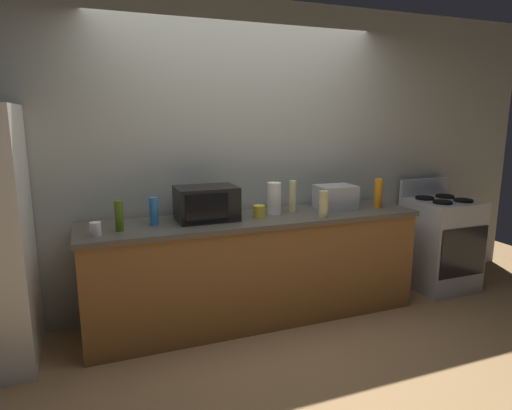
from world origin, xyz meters
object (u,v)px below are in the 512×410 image
Objects in this scene: bottle_hand_soap at (293,196)px; mug_yellow at (259,211)px; stove_range at (440,243)px; microwave at (206,203)px; bottle_olive_oil at (119,216)px; bottle_dish_soap at (378,193)px; bottle_vinegar at (324,204)px; mug_white at (95,229)px; bottle_spray_cleaner at (154,211)px; toaster_oven at (335,197)px; paper_towel_roll at (274,198)px.

mug_yellow is (-0.35, -0.08, -0.09)m from bottle_hand_soap.
microwave is at bearing 178.86° from stove_range.
bottle_dish_soap is at bearing 0.70° from bottle_olive_oil.
bottle_vinegar reaches higher than mug_white.
bottle_olive_oil is (-0.26, -0.09, 0.00)m from bottle_spray_cleaner.
bottle_spray_cleaner reaches higher than toaster_oven.
bottle_spray_cleaner is (-1.01, -0.03, -0.03)m from paper_towel_roll.
bottle_vinegar is 2.29× the size of mug_white.
paper_towel_roll is 1.28m from bottle_olive_oil.
mug_yellow is (-0.17, -0.07, -0.09)m from paper_towel_roll.
paper_towel_roll is at bearing 23.15° from mug_yellow.
mug_white is at bearing 177.63° from bottle_vinegar.
microwave is 1.82× the size of bottle_dish_soap.
bottle_hand_soap is (0.77, 0.01, 0.00)m from microwave.
microwave is at bearing -179.79° from paper_towel_roll.
bottle_spray_cleaner is 0.28m from bottle_olive_oil.
bottle_vinegar is 1.61m from bottle_olive_oil.
bottle_hand_soap is (0.18, 0.01, 0.00)m from paper_towel_roll.
mug_yellow is (0.85, -0.05, -0.06)m from bottle_spray_cleaner.
bottle_spray_cleaner is 0.85m from mug_yellow.
bottle_spray_cleaner is 0.79× the size of bottle_hand_soap.
microwave is 0.42m from bottle_spray_cleaner.
paper_towel_roll is 1.25× the size of bottle_spray_cleaner.
paper_towel_roll reaches higher than mug_white.
toaster_oven is 0.43m from bottle_hand_soap.
bottle_hand_soap is 2.78× the size of mug_yellow.
toaster_oven is (1.20, 0.01, -0.03)m from microwave.
bottle_spray_cleaner reaches higher than mug_white.
bottle_dish_soap is (0.39, -0.10, 0.03)m from toaster_oven.
stove_range is 3.14m from bottle_olive_oil.
toaster_oven is 1.57× the size of bottle_spray_cleaner.
toaster_oven is 3.53× the size of mug_white.
microwave is 2.12× the size of bottle_olive_oil.
mug_white is (-0.43, -0.16, -0.06)m from bottle_spray_cleaner.
mug_white is at bearing -172.49° from paper_towel_roll.
bottle_olive_oil is (-1.88, -0.13, 0.01)m from toaster_oven.
mug_yellow is (-0.78, -0.08, -0.06)m from toaster_oven.
paper_towel_roll is 0.98× the size of bottle_hand_soap.
bottle_hand_soap is (1.19, 0.04, 0.03)m from bottle_spray_cleaner.
bottle_olive_oil is 2.27m from bottle_dish_soap.
bottle_spray_cleaner is at bearing -178.21° from bottle_hand_soap.
mug_yellow is (0.43, -0.07, -0.09)m from microwave.
bottle_dish_soap is at bearing -1.80° from bottle_spray_cleaner.
stove_range is 1.73m from bottle_hand_soap.
bottle_spray_cleaner reaches higher than mug_yellow.
mug_yellow is (-0.50, 0.19, -0.06)m from bottle_vinegar.
mug_yellow is at bearing -174.00° from toaster_oven.
bottle_dish_soap reaches higher than stove_range.
paper_towel_roll is 0.42m from bottle_vinegar.
bottle_hand_soap is 1.21× the size of bottle_olive_oil.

